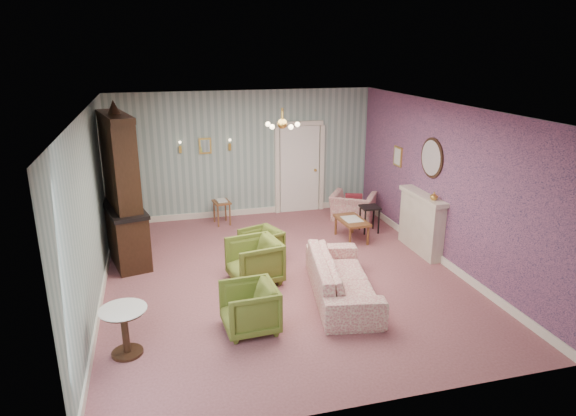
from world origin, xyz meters
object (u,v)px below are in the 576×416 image
object	(u,v)px
olive_chair_b	(254,259)
sofa_chintz	(342,271)
pedestal_table	(125,331)
fireplace	(421,223)
olive_chair_c	(261,244)
dresser	(120,185)
wingback_chair	(353,202)
olive_chair_a	(249,306)
coffee_table	(351,229)
side_table_black	(369,219)

from	to	relation	value
olive_chair_b	sofa_chintz	size ratio (longest dim) A/B	0.36
sofa_chintz	pedestal_table	size ratio (longest dim) A/B	3.44
fireplace	pedestal_table	world-z (taller)	fireplace
olive_chair_b	olive_chair_c	size ratio (longest dim) A/B	1.23
olive_chair_c	sofa_chintz	size ratio (longest dim) A/B	0.30
olive_chair_c	dresser	world-z (taller)	dresser
olive_chair_b	pedestal_table	size ratio (longest dim) A/B	1.24
sofa_chintz	wingback_chair	world-z (taller)	sofa_chintz
wingback_chair	fireplace	world-z (taller)	fireplace
olive_chair_a	olive_chair_b	xyz separation A→B (m)	(0.37, 1.51, 0.04)
sofa_chintz	olive_chair_b	bearing A→B (deg)	64.24
sofa_chintz	coffee_table	xyz separation A→B (m)	(1.08, 2.30, -0.22)
coffee_table	side_table_black	xyz separation A→B (m)	(0.53, 0.32, 0.06)
coffee_table	side_table_black	size ratio (longest dim) A/B	1.52
olive_chair_c	fireplace	bearing A→B (deg)	63.65
dresser	pedestal_table	xyz separation A→B (m)	(0.10, -3.25, -1.11)
sofa_chintz	side_table_black	size ratio (longest dim) A/B	3.94
wingback_chair	olive_chair_c	bearing A→B (deg)	68.88
sofa_chintz	dresser	xyz separation A→B (m)	(-3.37, 2.47, 1.00)
olive_chair_a	dresser	bearing A→B (deg)	-153.71
dresser	side_table_black	xyz separation A→B (m)	(4.98, 0.16, -1.15)
olive_chair_c	wingback_chair	xyz separation A→B (m)	(2.52, 1.75, 0.08)
wingback_chair	coffee_table	size ratio (longest dim) A/B	1.08
wingback_chair	coffee_table	world-z (taller)	wingback_chair
olive_chair_a	wingback_chair	bearing A→B (deg)	138.62
wingback_chair	side_table_black	xyz separation A→B (m)	(0.04, -0.85, -0.13)
coffee_table	pedestal_table	size ratio (longest dim) A/B	1.33
side_table_black	dresser	bearing A→B (deg)	-178.22
dresser	fireplace	distance (m)	5.68
pedestal_table	dresser	bearing A→B (deg)	91.75
olive_chair_c	wingback_chair	bearing A→B (deg)	104.54
wingback_chair	fireplace	distance (m)	2.16
coffee_table	wingback_chair	bearing A→B (deg)	67.01
olive_chair_c	coffee_table	world-z (taller)	olive_chair_c
dresser	pedestal_table	world-z (taller)	dresser
fireplace	coffee_table	distance (m)	1.44
olive_chair_c	olive_chair_b	bearing A→B (deg)	-39.63
olive_chair_a	olive_chair_b	size ratio (longest dim) A/B	0.91
sofa_chintz	dresser	world-z (taller)	dresser
olive_chair_a	sofa_chintz	distance (m)	1.72
pedestal_table	wingback_chair	bearing A→B (deg)	41.30
sofa_chintz	coffee_table	distance (m)	2.55
fireplace	coffee_table	world-z (taller)	fireplace
olive_chair_b	side_table_black	distance (m)	3.34
olive_chair_a	pedestal_table	size ratio (longest dim) A/B	1.14
fireplace	pedestal_table	size ratio (longest dim) A/B	2.11
olive_chair_c	coffee_table	xyz separation A→B (m)	(2.03, 0.57, -0.11)
olive_chair_c	olive_chair_a	bearing A→B (deg)	-36.06
olive_chair_b	olive_chair_c	world-z (taller)	olive_chair_b
wingback_chair	olive_chair_a	bearing A→B (deg)	86.20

